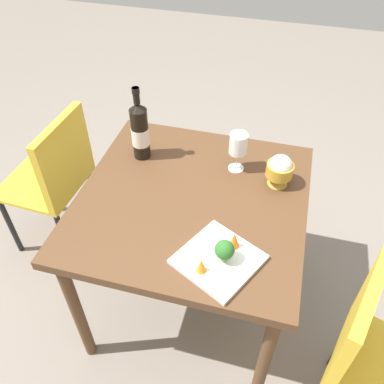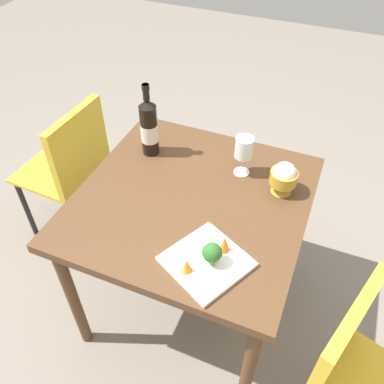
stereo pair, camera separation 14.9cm
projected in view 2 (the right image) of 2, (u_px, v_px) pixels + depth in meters
The scene contains 11 objects.
ground_plane at pixel (192, 299), 2.13m from camera, with size 8.00×8.00×0.00m, color gray.
dining_table at pixel (192, 212), 1.67m from camera, with size 0.91×0.91×0.76m.
chair_near_window at pixel (72, 163), 2.13m from camera, with size 0.42×0.42×0.85m.
chair_by_wall at pixel (354, 372), 1.34m from camera, with size 0.50×0.50×0.85m.
wine_bottle at pixel (149, 127), 1.73m from camera, with size 0.08×0.08×0.34m.
wine_glass at pixel (244, 149), 1.63m from camera, with size 0.08×0.08×0.18m.
rice_bowl at pixel (284, 177), 1.59m from camera, with size 0.11×0.11×0.14m.
serving_plate at pixel (206, 262), 1.37m from camera, with size 0.34×0.34×0.02m.
broccoli_floret at pixel (212, 253), 1.33m from camera, with size 0.07×0.07×0.09m.
carrot_garnish_left at pixel (224, 244), 1.38m from camera, with size 0.04×0.04×0.07m.
carrot_garnish_right at pixel (187, 266), 1.32m from camera, with size 0.04×0.04×0.06m.
Camera 2 is at (1.06, 0.44, 1.89)m, focal length 37.65 mm.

